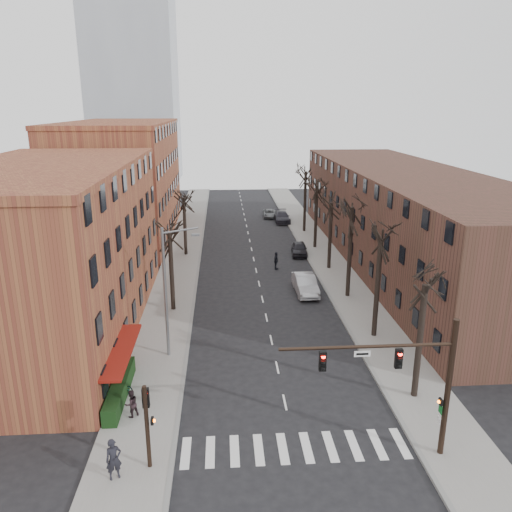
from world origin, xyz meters
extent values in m
plane|color=black|center=(0.00, 0.00, 0.00)|extent=(160.00, 160.00, 0.00)
cube|color=gray|center=(-8.00, 35.00, 0.07)|extent=(4.00, 90.00, 0.15)
cube|color=gray|center=(8.00, 35.00, 0.07)|extent=(4.00, 90.00, 0.15)
cube|color=brown|center=(-16.00, 15.00, 6.00)|extent=(12.00, 26.00, 12.00)
cube|color=brown|center=(-16.00, 44.00, 7.00)|extent=(12.00, 28.00, 14.00)
cube|color=#4E2D24|center=(16.00, 30.00, 5.00)|extent=(12.00, 50.00, 10.00)
cube|color=#B2B7BF|center=(-22.00, 95.00, 30.00)|extent=(18.00, 18.00, 60.00)
cube|color=maroon|center=(-9.40, 6.00, 0.00)|extent=(1.20, 7.00, 0.15)
cube|color=#163311|center=(-9.50, 5.00, 0.65)|extent=(0.80, 6.00, 1.00)
cylinder|color=black|center=(7.00, -1.00, 3.60)|extent=(0.28, 0.28, 7.20)
cylinder|color=black|center=(3.00, -1.00, 6.00)|extent=(8.00, 0.16, 0.16)
cube|color=black|center=(4.50, -1.00, 5.35)|extent=(0.32, 0.22, 0.95)
cube|color=black|center=(1.00, -1.00, 5.35)|extent=(0.32, 0.22, 0.95)
cube|color=silver|center=(2.80, -1.00, 5.65)|extent=(0.75, 0.04, 0.28)
cube|color=black|center=(6.72, -1.00, 3.00)|extent=(0.12, 0.30, 0.30)
cylinder|color=black|center=(-7.00, -1.00, 2.20)|extent=(0.20, 0.20, 4.40)
cube|color=black|center=(-7.00, -0.82, 3.70)|extent=(0.32, 0.22, 0.95)
cube|color=black|center=(-6.75, -1.00, 2.60)|extent=(0.12, 0.30, 0.30)
cylinder|color=slate|center=(-7.20, 10.00, 4.50)|extent=(0.20, 0.20, 9.00)
cylinder|color=slate|center=(-6.10, 10.00, 8.80)|extent=(2.39, 0.12, 0.46)
cube|color=slate|center=(-5.10, 10.00, 8.50)|extent=(0.50, 0.22, 0.14)
imported|color=#A2A4A9|center=(4.00, 21.26, 0.84)|extent=(1.89, 5.16, 1.69)
imported|color=black|center=(5.30, 33.33, 0.73)|extent=(2.12, 4.41, 1.45)
imported|color=#22212A|center=(5.30, 50.11, 0.76)|extent=(2.19, 5.27, 1.52)
imported|color=slate|center=(3.80, 53.44, 0.58)|extent=(2.07, 4.25, 1.16)
imported|color=black|center=(-8.47, -1.66, 1.14)|extent=(0.86, 0.74, 1.98)
imported|color=black|center=(-8.49, 3.03, 0.93)|extent=(0.97, 0.94, 1.57)
imported|color=black|center=(2.07, 28.19, 0.94)|extent=(0.79, 1.19, 1.88)
imported|color=gray|center=(-9.60, 5.33, 0.56)|extent=(1.64, 0.76, 0.83)
camera|label=1|loc=(-3.36, -20.83, 16.37)|focal=35.00mm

